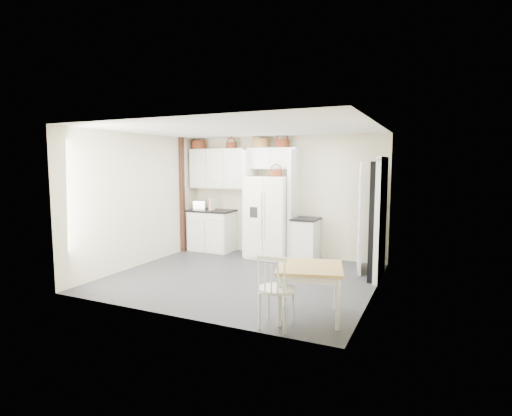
% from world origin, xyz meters
% --- Properties ---
extents(floor, '(4.50, 4.50, 0.00)m').
position_xyz_m(floor, '(0.00, 0.00, 0.00)').
color(floor, '#2B2A32').
rests_on(floor, ground).
extents(ceiling, '(4.50, 4.50, 0.00)m').
position_xyz_m(ceiling, '(0.00, 0.00, 2.60)').
color(ceiling, white).
rests_on(ceiling, wall_back).
extents(wall_back, '(4.50, 0.00, 4.50)m').
position_xyz_m(wall_back, '(0.00, 2.00, 1.30)').
color(wall_back, beige).
rests_on(wall_back, floor).
extents(wall_left, '(0.00, 4.00, 4.00)m').
position_xyz_m(wall_left, '(-2.25, 0.00, 1.30)').
color(wall_left, beige).
rests_on(wall_left, floor).
extents(wall_right, '(0.00, 4.00, 4.00)m').
position_xyz_m(wall_right, '(2.25, 0.00, 1.30)').
color(wall_right, beige).
rests_on(wall_right, floor).
extents(refrigerator, '(0.90, 0.73, 1.75)m').
position_xyz_m(refrigerator, '(-0.15, 1.63, 0.87)').
color(refrigerator, white).
rests_on(refrigerator, floor).
extents(base_cab_left, '(0.99, 0.62, 0.91)m').
position_xyz_m(base_cab_left, '(-1.63, 1.70, 0.46)').
color(base_cab_left, white).
rests_on(base_cab_left, floor).
extents(base_cab_right, '(0.48, 0.58, 0.85)m').
position_xyz_m(base_cab_right, '(0.63, 1.70, 0.43)').
color(base_cab_right, white).
rests_on(base_cab_right, floor).
extents(dining_table, '(1.02, 1.02, 0.69)m').
position_xyz_m(dining_table, '(1.63, -1.29, 0.35)').
color(dining_table, '#A87C2D').
rests_on(dining_table, floor).
extents(windsor_chair, '(0.49, 0.45, 0.95)m').
position_xyz_m(windsor_chair, '(1.35, -1.75, 0.48)').
color(windsor_chair, white).
rests_on(windsor_chair, floor).
extents(counter_left, '(1.03, 0.67, 0.04)m').
position_xyz_m(counter_left, '(-1.63, 1.70, 0.94)').
color(counter_left, black).
rests_on(counter_left, base_cab_left).
extents(counter_right, '(0.52, 0.62, 0.04)m').
position_xyz_m(counter_right, '(0.63, 1.70, 0.87)').
color(counter_right, black).
rests_on(counter_right, base_cab_right).
extents(toaster, '(0.32, 0.24, 0.19)m').
position_xyz_m(toaster, '(-1.95, 1.69, 1.05)').
color(toaster, silver).
rests_on(toaster, counter_left).
extents(cookbook_red, '(0.05, 0.16, 0.23)m').
position_xyz_m(cookbook_red, '(-1.61, 1.62, 1.07)').
color(cookbook_red, '#A23B26').
rests_on(cookbook_red, counter_left).
extents(cookbook_cream, '(0.05, 0.18, 0.26)m').
position_xyz_m(cookbook_cream, '(-1.58, 1.62, 1.09)').
color(cookbook_cream, white).
rests_on(cookbook_cream, counter_left).
extents(basket_upper_a, '(0.34, 0.34, 0.19)m').
position_xyz_m(basket_upper_a, '(-2.04, 1.83, 2.45)').
color(basket_upper_a, '#5C2D11').
rests_on(basket_upper_a, upper_cabinet).
extents(basket_upper_c, '(0.24, 0.24, 0.14)m').
position_xyz_m(basket_upper_c, '(-1.18, 1.83, 2.42)').
color(basket_upper_c, '#5C2D11').
rests_on(basket_upper_c, upper_cabinet).
extents(basket_bridge_a, '(0.35, 0.35, 0.20)m').
position_xyz_m(basket_bridge_a, '(-0.46, 1.83, 2.45)').
color(basket_bridge_a, brown).
rests_on(basket_bridge_a, bridge_cabinet).
extents(basket_bridge_b, '(0.30, 0.30, 0.17)m').
position_xyz_m(basket_bridge_b, '(0.04, 1.83, 2.44)').
color(basket_bridge_b, '#5C2D11').
rests_on(basket_bridge_b, bridge_cabinet).
extents(basket_fridge_b, '(0.26, 0.26, 0.14)m').
position_xyz_m(basket_fridge_b, '(0.02, 1.53, 1.82)').
color(basket_fridge_b, '#5C2D11').
rests_on(basket_fridge_b, refrigerator).
extents(upper_cabinet, '(1.40, 0.34, 0.90)m').
position_xyz_m(upper_cabinet, '(-1.50, 1.83, 1.90)').
color(upper_cabinet, white).
rests_on(upper_cabinet, wall_back).
extents(bridge_cabinet, '(1.12, 0.34, 0.45)m').
position_xyz_m(bridge_cabinet, '(-0.15, 1.83, 2.12)').
color(bridge_cabinet, white).
rests_on(bridge_cabinet, wall_back).
extents(fridge_panel_left, '(0.08, 0.60, 2.30)m').
position_xyz_m(fridge_panel_left, '(-0.66, 1.70, 1.15)').
color(fridge_panel_left, white).
rests_on(fridge_panel_left, floor).
extents(fridge_panel_right, '(0.08, 0.60, 2.30)m').
position_xyz_m(fridge_panel_right, '(0.36, 1.70, 1.15)').
color(fridge_panel_right, white).
rests_on(fridge_panel_right, floor).
extents(trim_post, '(0.09, 0.09, 2.60)m').
position_xyz_m(trim_post, '(-2.20, 1.35, 1.30)').
color(trim_post, black).
rests_on(trim_post, floor).
extents(doorway_void, '(0.18, 0.85, 2.05)m').
position_xyz_m(doorway_void, '(2.16, 1.00, 1.02)').
color(doorway_void, black).
rests_on(doorway_void, floor).
extents(door_slab, '(0.21, 0.79, 2.05)m').
position_xyz_m(door_slab, '(1.80, 1.33, 1.02)').
color(door_slab, white).
rests_on(door_slab, floor).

